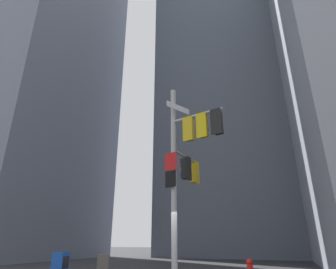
% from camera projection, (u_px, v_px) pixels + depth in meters
% --- Properties ---
extents(building_tower_left, '(13.21, 13.21, 54.82)m').
position_uv_depth(building_tower_left, '(51.00, 12.00, 33.48)').
color(building_tower_left, slate).
rests_on(building_tower_left, ground).
extents(building_mid_block, '(16.52, 16.52, 35.48)m').
position_uv_depth(building_mid_block, '(239.00, 106.00, 35.58)').
color(building_mid_block, '#4C5460').
rests_on(building_mid_block, ground).
extents(signal_pole_assembly, '(2.82, 3.23, 8.31)m').
position_uv_depth(signal_pole_assembly, '(187.00, 158.00, 12.45)').
color(signal_pole_assembly, '#B2B2B5').
rests_on(signal_pole_assembly, ground).
extents(fire_hydrant, '(0.33, 0.23, 0.74)m').
position_uv_depth(fire_hydrant, '(250.00, 269.00, 10.28)').
color(fire_hydrant, red).
rests_on(fire_hydrant, ground).
extents(newspaper_box, '(0.45, 0.36, 1.02)m').
position_uv_depth(newspaper_box, '(59.00, 269.00, 8.98)').
color(newspaper_box, '#194CB2').
rests_on(newspaper_box, ground).
extents(trash_bin, '(0.48, 0.48, 0.85)m').
position_uv_depth(trash_bin, '(103.00, 266.00, 11.19)').
color(trash_bin, '#59514C').
rests_on(trash_bin, ground).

